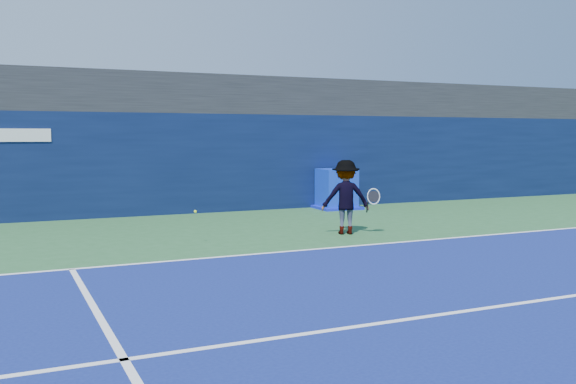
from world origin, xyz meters
The scene contains 8 objects.
ground centered at (0.00, 0.00, 0.00)m, with size 80.00×80.00×0.00m, color #295C30.
baseline centered at (0.00, 3.00, 0.01)m, with size 24.00×0.10×0.01m, color white.
service_line centered at (0.00, -2.00, 0.01)m, with size 24.00×0.10×0.01m, color white.
stadium_band centered at (0.00, 11.50, 3.60)m, with size 36.00×3.00×1.20m, color #222227.
back_wall_assembly centered at (0.00, 10.50, 1.50)m, with size 36.00×1.03×3.00m.
equipment_cart centered at (3.79, 9.41, 0.58)m, with size 1.39×1.39×1.28m.
tennis_player centered at (1.39, 4.60, 0.88)m, with size 1.40×1.01×1.76m.
tennis_ball centered at (-2.27, 4.68, 0.71)m, with size 0.06×0.06×0.06m.
Camera 1 is at (-6.14, -8.61, 2.33)m, focal length 40.00 mm.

